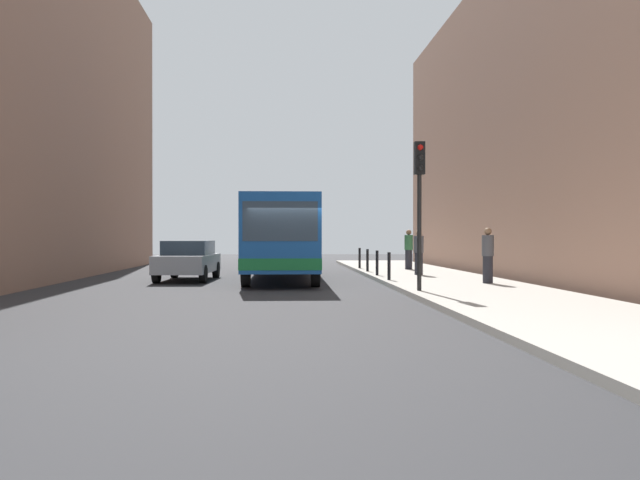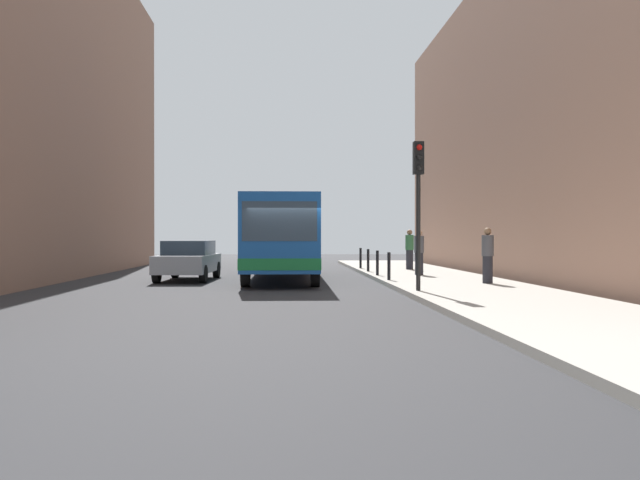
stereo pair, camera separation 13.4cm
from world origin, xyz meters
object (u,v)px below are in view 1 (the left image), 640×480
(traffic_light, at_px, (419,187))
(pedestrian_mid_sidewalk, at_px, (419,252))
(bollard_mid, at_px, (377,263))
(bus, at_px, (282,234))
(bollard_far, at_px, (367,260))
(bollard_farthest, at_px, (360,258))
(bollard_near, at_px, (389,266))
(pedestrian_near_signal, at_px, (488,255))
(pedestrian_far_sidewalk, at_px, (409,249))
(car_beside_bus, at_px, (188,259))

(traffic_light, xyz_separation_m, pedestrian_mid_sidewalk, (1.55, 7.42, -1.98))
(bollard_mid, height_order, pedestrian_mid_sidewalk, pedestrian_mid_sidewalk)
(bus, height_order, bollard_mid, bus)
(bollard_mid, distance_m, pedestrian_mid_sidewalk, 1.71)
(bus, height_order, bollard_far, bus)
(bollard_farthest, bearing_deg, bollard_near, -90.00)
(pedestrian_mid_sidewalk, bearing_deg, pedestrian_near_signal, 121.63)
(bollard_mid, bearing_deg, bollard_farthest, 90.00)
(bollard_far, xyz_separation_m, pedestrian_far_sidewalk, (2.09, 1.60, 0.43))
(bus, height_order, bollard_farthest, bus)
(bus, xyz_separation_m, pedestrian_far_sidewalk, (5.76, 4.17, -0.67))
(pedestrian_near_signal, height_order, pedestrian_mid_sidewalk, pedestrian_near_signal)
(bollard_mid, bearing_deg, traffic_light, -89.21)
(car_beside_bus, bearing_deg, bollard_near, 163.88)
(bollard_farthest, bearing_deg, pedestrian_far_sidewalk, -29.70)
(car_beside_bus, height_order, pedestrian_mid_sidewalk, pedestrian_mid_sidewalk)
(car_beside_bus, height_order, bollard_far, car_beside_bus)
(car_beside_bus, height_order, bollard_near, car_beside_bus)
(bollard_far, bearing_deg, bollard_farthest, 90.00)
(car_beside_bus, height_order, pedestrian_far_sidewalk, pedestrian_far_sidewalk)
(traffic_light, bearing_deg, bus, 116.66)
(bollard_farthest, bearing_deg, car_beside_bus, -140.52)
(bollard_mid, bearing_deg, bus, 176.42)
(car_beside_bus, distance_m, bollard_near, 7.58)
(pedestrian_near_signal, bearing_deg, bollard_near, 76.55)
(bollard_near, relative_size, bollard_mid, 1.00)
(bus, bearing_deg, pedestrian_far_sidewalk, -143.51)
(bollard_mid, bearing_deg, bollard_near, -90.00)
(bollard_mid, distance_m, bollard_farthest, 5.59)
(car_beside_bus, distance_m, pedestrian_mid_sidewalk, 8.82)
(bus, relative_size, bollard_far, 11.63)
(bus, relative_size, car_beside_bus, 2.46)
(bollard_far, relative_size, pedestrian_mid_sidewalk, 0.54)
(bus, xyz_separation_m, pedestrian_near_signal, (6.55, -4.79, -0.69))
(bollard_far, bearing_deg, pedestrian_near_signal, -68.58)
(traffic_light, height_order, bollard_mid, traffic_light)
(car_beside_bus, bearing_deg, traffic_light, 139.21)
(car_beside_bus, bearing_deg, pedestrian_mid_sidewalk, -174.00)
(bollard_mid, xyz_separation_m, bollard_farthest, (0.00, 5.59, 0.00))
(pedestrian_mid_sidewalk, bearing_deg, car_beside_bus, 19.87)
(bus, relative_size, bollard_mid, 11.63)
(bollard_mid, xyz_separation_m, pedestrian_mid_sidewalk, (1.65, 0.15, 0.40))
(bollard_mid, relative_size, pedestrian_mid_sidewalk, 0.54)
(bus, bearing_deg, pedestrian_near_signal, 144.44)
(bollard_farthest, relative_size, pedestrian_far_sidewalk, 0.53)
(bus, relative_size, pedestrian_far_sidewalk, 6.15)
(bollard_mid, xyz_separation_m, pedestrian_far_sidewalk, (2.09, 4.39, 0.43))
(bus, xyz_separation_m, car_beside_bus, (-3.49, -0.53, -0.94))
(car_beside_bus, bearing_deg, pedestrian_near_signal, 160.09)
(bollard_near, relative_size, pedestrian_mid_sidewalk, 0.54)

